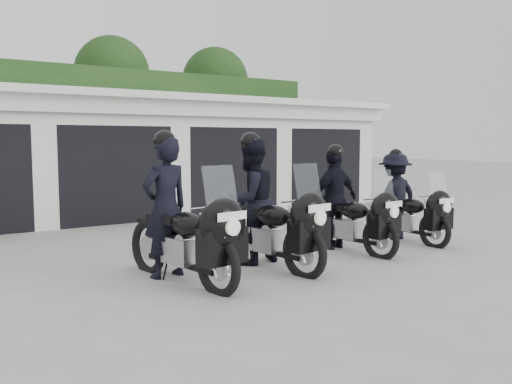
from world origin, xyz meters
TOP-DOWN VIEW (x-y plane):
  - ground at (0.00, 0.00)m, footprint 80.00×80.00m
  - garage_block at (-0.00, 8.06)m, footprint 16.40×6.80m
  - background_vegetation at (0.37, 12.92)m, footprint 20.00×3.90m
  - police_bike_a at (-1.09, 0.17)m, footprint 0.94×2.38m
  - police_bike_b at (0.31, 0.32)m, footprint 1.04×2.36m
  - police_bike_c at (2.14, 0.49)m, footprint 1.05×2.14m
  - police_bike_d at (3.68, 0.53)m, footprint 1.08×2.03m

SIDE VIEW (x-z plane):
  - ground at x=0.00m, z-range 0.00..0.00m
  - police_bike_d at x=3.68m, z-range -0.13..1.64m
  - police_bike_c at x=2.14m, z-range -0.14..1.72m
  - police_bike_a at x=-1.09m, z-range -0.21..1.86m
  - police_bike_b at x=0.31m, z-range -0.16..1.90m
  - garage_block at x=0.00m, z-range -0.06..2.90m
  - background_vegetation at x=0.37m, z-range -0.13..5.67m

